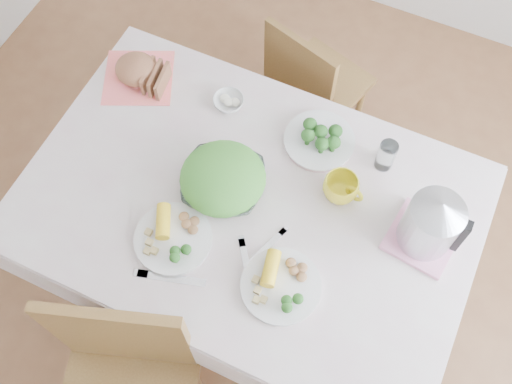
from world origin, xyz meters
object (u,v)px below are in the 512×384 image
at_px(dinner_plate_right, 281,286).
at_px(electric_kettle, 431,223).
at_px(yellow_mug, 341,188).
at_px(chair_far, 321,73).
at_px(salad_bowl, 223,183).
at_px(dining_table, 249,246).
at_px(dinner_plate_left, 173,239).

relative_size(dinner_plate_right, electric_kettle, 1.05).
height_order(dinner_plate_right, yellow_mug, yellow_mug).
relative_size(dinner_plate_right, yellow_mug, 2.12).
height_order(chair_far, dinner_plate_right, chair_far).
bearing_deg(salad_bowl, electric_kettle, 8.63).
relative_size(chair_far, yellow_mug, 6.82).
height_order(dining_table, electric_kettle, electric_kettle).
distance_m(dinner_plate_right, electric_kettle, 0.50).
height_order(salad_bowl, electric_kettle, electric_kettle).
bearing_deg(salad_bowl, yellow_mug, 20.81).
bearing_deg(salad_bowl, dinner_plate_right, -37.26).
bearing_deg(chair_far, dinner_plate_left, 100.91).
relative_size(yellow_mug, electric_kettle, 0.50).
bearing_deg(chair_far, yellow_mug, 131.67).
relative_size(dining_table, chair_far, 1.73).
xyz_separation_m(salad_bowl, yellow_mug, (0.36, 0.14, 0.01)).
bearing_deg(dining_table, dinner_plate_left, -125.62).
distance_m(salad_bowl, dinner_plate_left, 0.25).
height_order(chair_far, dinner_plate_left, chair_far).
bearing_deg(dinner_plate_left, dining_table, 54.38).
bearing_deg(dinner_plate_right, chair_far, 103.97).
distance_m(dining_table, chair_far, 0.84).
relative_size(chair_far, electric_kettle, 3.39).
bearing_deg(electric_kettle, chair_far, 143.84).
relative_size(dinner_plate_left, dinner_plate_right, 1.00).
xyz_separation_m(chair_far, electric_kettle, (0.61, -0.71, 0.42)).
relative_size(salad_bowl, dinner_plate_left, 1.06).
distance_m(dinner_plate_left, yellow_mug, 0.57).
height_order(dining_table, chair_far, chair_far).
height_order(dining_table, salad_bowl, salad_bowl).
height_order(dining_table, dinner_plate_left, dinner_plate_left).
height_order(chair_far, yellow_mug, chair_far).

